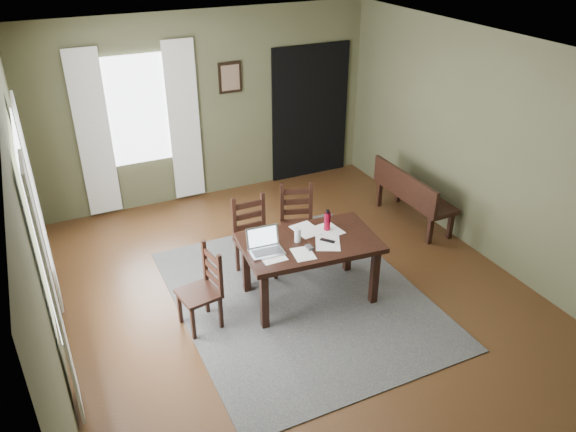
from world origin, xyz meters
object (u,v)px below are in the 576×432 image
chair_back_right (298,224)px  laptop (265,245)px  dining_table (310,248)px  water_bottle (327,221)px  bench (411,192)px  chair_end (203,290)px  chair_back_left (254,239)px

chair_back_right → laptop: 1.14m
dining_table → water_bottle: (0.28, 0.13, 0.20)m
dining_table → bench: bench is taller
chair_end → bench: size_ratio=0.65×
chair_end → chair_back_right: chair_back_right is taller
chair_back_right → water_bottle: bearing=-70.7°
chair_back_left → bench: 2.43m
chair_back_right → bench: chair_back_right is taller
chair_end → chair_back_left: (0.83, 0.66, 0.04)m
chair_end → bench: 3.37m
laptop → water_bottle: bearing=10.9°
dining_table → laptop: size_ratio=4.17×
chair_end → laptop: 0.78m
bench → laptop: size_ratio=3.75×
chair_back_left → chair_back_right: (0.63, 0.11, -0.01)m
chair_back_left → bench: (2.42, 0.25, -0.01)m
dining_table → chair_end: chair_end is taller
bench → laptop: 2.73m
chair_end → laptop: bearing=80.2°
chair_back_left → chair_back_right: bearing=9.8°
water_bottle → dining_table: bearing=-155.5°
chair_end → bench: (3.25, 0.90, 0.03)m
dining_table → chair_back_right: bearing=77.9°
dining_table → laptop: bearing=-178.1°
water_bottle → bench: bearing=24.8°
laptop → bench: bearing=23.7°
dining_table → bench: 2.26m
chair_back_left → chair_end: bearing=-142.1°
water_bottle → chair_back_right: bearing=91.7°
chair_back_left → water_bottle: bearing=-41.7°
chair_back_left → laptop: (-0.14, -0.67, 0.32)m
chair_end → bench: bearing=96.4°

